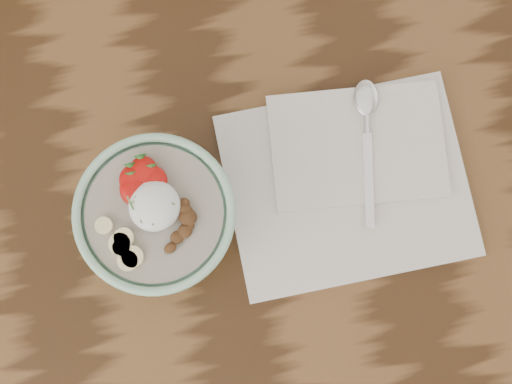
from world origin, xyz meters
TOP-DOWN VIEW (x-y plane):
  - table at (0.00, 0.00)cm, footprint 160.00×90.00cm
  - breakfast_bowl at (-5.82, -2.46)cm, footprint 17.25×17.25cm
  - napkin at (16.48, -1.71)cm, footprint 27.89×23.53cm
  - spoon at (19.79, 4.53)cm, footprint 5.27×17.64cm

SIDE VIEW (x-z plane):
  - table at x=0.00cm, z-range 28.20..103.20cm
  - napkin at x=16.48cm, z-range 74.86..76.58cm
  - spoon at x=19.79cm, z-range 76.64..77.56cm
  - breakfast_bowl at x=-5.82cm, z-range 75.03..86.86cm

